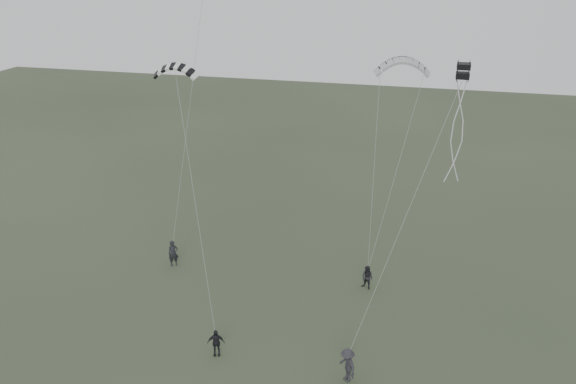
% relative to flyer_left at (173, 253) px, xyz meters
% --- Properties ---
extents(ground, '(140.00, 140.00, 0.00)m').
position_rel_flyer_left_xyz_m(ground, '(8.18, -7.26, -0.96)').
color(ground, '#32402A').
rests_on(ground, ground).
extents(flyer_left, '(0.84, 0.78, 1.92)m').
position_rel_flyer_left_xyz_m(flyer_left, '(0.00, 0.00, 0.00)').
color(flyer_left, black).
rests_on(flyer_left, ground).
extents(flyer_right, '(0.99, 0.91, 1.65)m').
position_rel_flyer_left_xyz_m(flyer_right, '(13.65, 0.29, -0.14)').
color(flyer_right, black).
rests_on(flyer_right, ground).
extents(flyer_center, '(1.02, 0.65, 1.62)m').
position_rel_flyer_left_xyz_m(flyer_center, '(6.35, -8.38, -0.15)').
color(flyer_center, black).
rests_on(flyer_center, ground).
extents(flyer_far, '(1.36, 1.41, 1.93)m').
position_rel_flyer_left_xyz_m(flyer_far, '(13.63, -8.65, 0.00)').
color(flyer_far, '#29282E').
rests_on(flyer_far, ground).
extents(kite_pale_large, '(3.66, 1.67, 1.65)m').
position_rel_flyer_left_xyz_m(kite_pale_large, '(14.63, 5.42, 13.15)').
color(kite_pale_large, '#ABAEB0').
rests_on(kite_pale_large, flyer_right).
extents(kite_striped, '(2.62, 1.13, 1.21)m').
position_rel_flyer_left_xyz_m(kite_striped, '(2.33, -2.28, 13.63)').
color(kite_striped, black).
rests_on(kite_striped, flyer_center).
extents(kite_box, '(0.64, 0.66, 0.73)m').
position_rel_flyer_left_xyz_m(kite_box, '(17.85, -3.87, 14.39)').
color(kite_box, black).
rests_on(kite_box, flyer_far).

